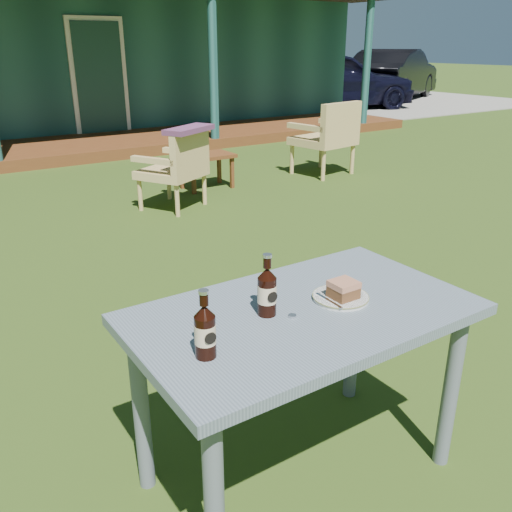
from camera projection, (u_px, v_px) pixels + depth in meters
ground at (141, 315)px, 3.39m from camera, size 80.00×80.00×0.00m
gravel_strip at (373, 103)px, 15.37m from camera, size 9.00×6.00×0.02m
car_near at (332, 80)px, 13.81m from camera, size 4.53×2.81×1.44m
car_far at (394, 75)px, 16.18m from camera, size 4.60×3.28×1.44m
cafe_table at (303, 335)px, 1.92m from camera, size 1.20×0.70×0.72m
plate at (341, 297)px, 1.95m from camera, size 0.20×0.20×0.01m
cake_slice at (344, 289)px, 1.92m from camera, size 0.09×0.09×0.06m
fork at (329, 301)px, 1.91m from camera, size 0.02×0.14×0.00m
cola_bottle_near at (267, 291)px, 1.81m from camera, size 0.07×0.07×0.22m
cola_bottle_far at (205, 331)px, 1.57m from camera, size 0.06×0.07×0.21m
bottle_cap at (292, 316)px, 1.82m from camera, size 0.03×0.03×0.01m
armchair_left at (178, 166)px, 5.41m from camera, size 0.77×0.76×0.78m
armchair_right at (329, 134)px, 6.81m from camera, size 0.77×0.74×0.92m
floral_throw at (189, 129)px, 5.21m from camera, size 0.62×0.48×0.05m
side_table at (206, 159)px, 6.22m from camera, size 0.60×0.40×0.40m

